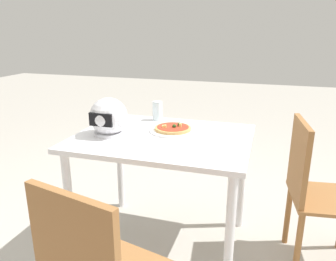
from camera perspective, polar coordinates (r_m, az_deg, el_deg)
name	(u,v)px	position (r m, az deg, el deg)	size (l,w,h in m)	color
ground_plane	(163,241)	(2.38, -0.79, -18.61)	(14.00, 14.00, 0.00)	#B2ADA3
dining_table	(163,151)	(2.06, -0.86, -3.50)	(1.06, 0.82, 0.76)	white
pizza_plate	(173,131)	(2.10, 0.84, -0.01)	(0.29, 0.29, 0.01)	white
pizza	(173,128)	(2.10, 0.88, 0.44)	(0.23, 0.23, 0.04)	tan
motorcycle_helmet	(109,117)	(2.05, -10.25, 2.24)	(0.23, 0.23, 0.23)	silver
drinking_glass	(157,111)	(2.35, -1.83, 3.42)	(0.07, 0.07, 0.14)	silver
chair_side	(313,187)	(2.12, 23.75, -8.96)	(0.45, 0.45, 0.90)	#996638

